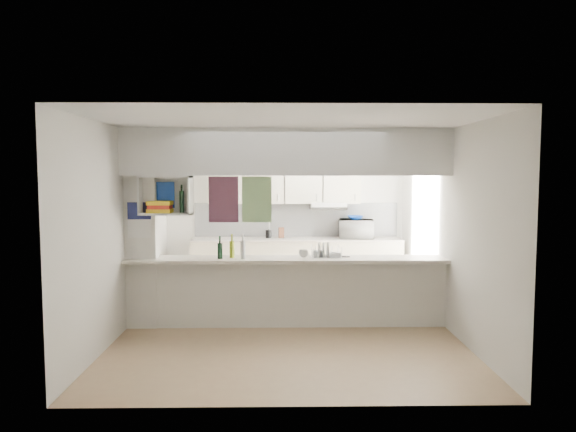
{
  "coord_description": "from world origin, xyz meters",
  "views": [
    {
      "loc": [
        -0.09,
        -6.7,
        2.0
      ],
      "look_at": [
        0.03,
        0.5,
        1.43
      ],
      "focal_mm": 32.0,
      "sensor_mm": 36.0,
      "label": 1
    }
  ],
  "objects_px": {
    "microwave": "(356,229)",
    "dish_rack": "(326,251)",
    "bowl": "(355,218)",
    "wine_bottles": "(232,249)"
  },
  "relations": [
    {
      "from": "bowl",
      "to": "wine_bottles",
      "type": "distance_m",
      "value": 2.92
    },
    {
      "from": "dish_rack",
      "to": "wine_bottles",
      "type": "height_order",
      "value": "wine_bottles"
    },
    {
      "from": "microwave",
      "to": "bowl",
      "type": "bearing_deg",
      "value": -58.15
    },
    {
      "from": "dish_rack",
      "to": "wine_bottles",
      "type": "bearing_deg",
      "value": -179.12
    },
    {
      "from": "microwave",
      "to": "dish_rack",
      "type": "bearing_deg",
      "value": 76.24
    },
    {
      "from": "bowl",
      "to": "microwave",
      "type": "bearing_deg",
      "value": -63.3
    },
    {
      "from": "bowl",
      "to": "dish_rack",
      "type": "relative_size",
      "value": 0.69
    },
    {
      "from": "dish_rack",
      "to": "wine_bottles",
      "type": "xyz_separation_m",
      "value": [
        -1.24,
        -0.07,
        0.04
      ]
    },
    {
      "from": "dish_rack",
      "to": "wine_bottles",
      "type": "distance_m",
      "value": 1.24
    },
    {
      "from": "microwave",
      "to": "wine_bottles",
      "type": "bearing_deg",
      "value": 52.9
    }
  ]
}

